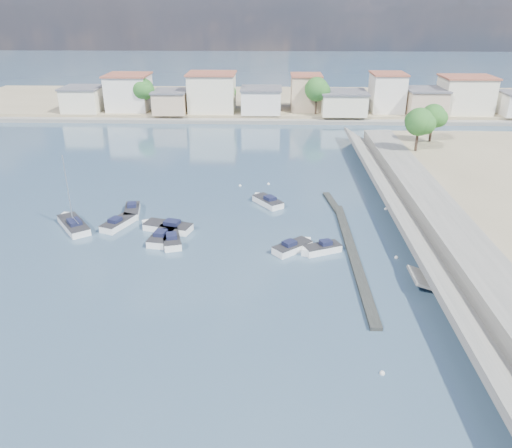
{
  "coord_description": "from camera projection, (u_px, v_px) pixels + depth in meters",
  "views": [
    {
      "loc": [
        -1.6,
        -36.17,
        24.17
      ],
      "look_at": [
        -3.21,
        14.59,
        1.4
      ],
      "focal_mm": 35.0,
      "sensor_mm": 36.0,
      "label": 1
    }
  ],
  "objects": [
    {
      "name": "motorboat_c",
      "position": [
        166.0,
        227.0,
        57.41
      ],
      "size": [
        6.18,
        3.6,
        1.48
      ],
      "color": "white",
      "rests_on": "ground"
    },
    {
      "name": "far_shore_quay",
      "position": [
        279.0,
        122.0,
        107.42
      ],
      "size": [
        160.0,
        2.5,
        0.8
      ],
      "primitive_type": "cube",
      "color": "slate",
      "rests_on": "ground"
    },
    {
      "name": "sailboat",
      "position": [
        73.0,
        224.0,
        58.01
      ],
      "size": [
        5.41,
        6.27,
        9.0
      ],
      "color": "white",
      "rests_on": "ground"
    },
    {
      "name": "breakwater",
      "position": [
        348.0,
        243.0,
        54.13
      ],
      "size": [
        2.0,
        31.02,
        0.35
      ],
      "color": "black",
      "rests_on": "ground"
    },
    {
      "name": "seawall_walkway",
      "position": [
        456.0,
        237.0,
        53.78
      ],
      "size": [
        5.0,
        90.0,
        1.8
      ],
      "primitive_type": "cube",
      "color": "slate",
      "rests_on": "ground"
    },
    {
      "name": "far_shore_land",
      "position": [
        278.0,
        102.0,
        126.45
      ],
      "size": [
        160.0,
        40.0,
        1.4
      ],
      "primitive_type": "cube",
      "color": "gray",
      "rests_on": "ground"
    },
    {
      "name": "motorboat_d",
      "position": [
        320.0,
        249.0,
        52.25
      ],
      "size": [
        4.35,
        3.05,
        1.48
      ],
      "color": "white",
      "rests_on": "ground"
    },
    {
      "name": "far_town",
      "position": [
        327.0,
        96.0,
        110.65
      ],
      "size": [
        113.01,
        12.8,
        8.35
      ],
      "color": "beige",
      "rests_on": "far_shore_land"
    },
    {
      "name": "motorboat_e",
      "position": [
        120.0,
        223.0,
        58.45
      ],
      "size": [
        3.43,
        5.09,
        1.48
      ],
      "color": "white",
      "rests_on": "ground"
    },
    {
      "name": "shore_trees",
      "position": [
        320.0,
        97.0,
        102.16
      ],
      "size": [
        74.56,
        38.32,
        7.92
      ],
      "color": "#38281E",
      "rests_on": "ground"
    },
    {
      "name": "ground",
      "position": [
        281.0,
        167.0,
        79.31
      ],
      "size": [
        400.0,
        400.0,
        0.0
      ],
      "primitive_type": "plane",
      "color": "#324F65",
      "rests_on": "ground"
    },
    {
      "name": "motorboat_a",
      "position": [
        171.0,
        239.0,
        54.57
      ],
      "size": [
        3.02,
        5.22,
        1.48
      ],
      "color": "white",
      "rests_on": "ground"
    },
    {
      "name": "mooring_buoys",
      "position": [
        337.0,
        233.0,
        56.55
      ],
      "size": [
        19.39,
        40.14,
        0.39
      ],
      "color": "white",
      "rests_on": "ground"
    },
    {
      "name": "motorboat_b",
      "position": [
        163.0,
        236.0,
        55.27
      ],
      "size": [
        2.68,
        5.44,
        1.48
      ],
      "color": "white",
      "rests_on": "ground"
    },
    {
      "name": "motorboat_h",
      "position": [
        294.0,
        247.0,
        52.72
      ],
      "size": [
        4.42,
        4.15,
        1.48
      ],
      "color": "white",
      "rests_on": "ground"
    },
    {
      "name": "motorboat_f",
      "position": [
        267.0,
        201.0,
        64.74
      ],
      "size": [
        4.19,
        4.8,
        1.48
      ],
      "color": "white",
      "rests_on": "ground"
    },
    {
      "name": "motorboat_g",
      "position": [
        132.0,
        212.0,
        61.51
      ],
      "size": [
        2.55,
        5.11,
        1.48
      ],
      "color": "white",
      "rests_on": "ground"
    }
  ]
}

